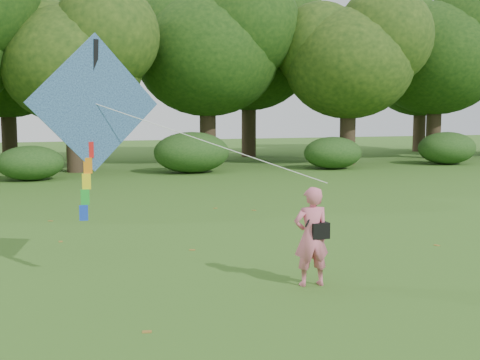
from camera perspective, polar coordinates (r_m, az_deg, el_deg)
name	(u,v)px	position (r m, az deg, el deg)	size (l,w,h in m)	color
ground	(299,283)	(10.05, 5.59, -9.70)	(100.00, 100.00, 0.00)	#265114
man_kite_flyer	(311,236)	(9.75, 6.78, -5.34)	(0.59, 0.38, 1.61)	#DD6881
crossbody_bag	(319,230)	(9.76, 7.48, -4.71)	(0.43, 0.20, 0.67)	black
flying_kite	(95,107)	(10.10, -13.61, 6.78)	(4.53, 1.87, 3.04)	#23619A
tree_line	(141,57)	(32.25, -9.36, 11.41)	(54.70, 15.30, 9.48)	#3A2D1E
shrub_band	(110,157)	(26.61, -12.21, 2.18)	(39.15, 3.22, 1.88)	#264919
fallen_leaves	(296,251)	(12.23, 5.32, -6.73)	(9.56, 11.55, 0.01)	olive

